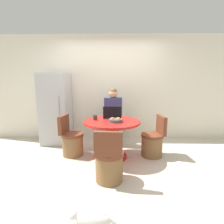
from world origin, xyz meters
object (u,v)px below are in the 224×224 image
Objects in this scene: refrigerator at (56,109)px; dining_table at (112,133)px; chair_near_camera at (109,164)px; chair_left_side at (72,142)px; laptop at (112,116)px; person_seated at (113,114)px; cat at (92,219)px; fruit_bowl at (115,120)px; chair_right_side at (153,143)px.

refrigerator reaches higher than dining_table.
chair_left_side is (-0.79, 0.93, 0.00)m from chair_near_camera.
laptop is at bearing 88.37° from dining_table.
refrigerator is 1.38m from person_seated.
chair_near_camera is 1.00× the size of chair_left_side.
fruit_bowl is at bearing -93.05° from cat.
chair_near_camera and chair_left_side have the same top height.
refrigerator is 1.64m from dining_table.
laptop is (0.82, 0.05, 0.52)m from chair_left_side.
chair_left_side is at bearing -64.57° from cat.
dining_table is at bearing -32.54° from refrigerator.
refrigerator is at bearing 145.81° from fruit_bowl.
chair_left_side is at bearing -54.18° from refrigerator.
person_seated is (1.37, -0.11, -0.11)m from refrigerator.
dining_table is 3.01× the size of laptop.
fruit_bowl is 0.49× the size of cat.
chair_right_side is at bearing -113.58° from cat.
refrigerator is 1.55× the size of dining_table.
person_seated is 0.86m from fruit_bowl.
refrigerator is 2.22m from chair_near_camera.
chair_left_side is 1.90m from cat.
cat is at bearing -98.77° from fruit_bowl.
dining_table is 0.81× the size of person_seated.
chair_right_side is 1.63m from chair_left_side.
cat is at bearing -152.39° from chair_left_side.
dining_table is at bearing 89.00° from person_seated.
laptop is at bearing 103.11° from fruit_bowl.
laptop is 1.41× the size of fruit_bowl.
chair_near_camera reaches higher than dining_table.
laptop reaches higher than dining_table.
cat is (0.64, -1.78, -0.18)m from chair_left_side.
dining_table is (1.35, -0.86, -0.34)m from refrigerator.
refrigerator is 2.37m from chair_right_side.
laptop reaches higher than chair_left_side.
person_seated reaches higher than chair_right_side.
chair_left_side is 0.61× the size of person_seated.
chair_near_camera is at bearing -94.25° from cat.
chair_right_side is at bearing -130.69° from chair_near_camera.
chair_near_camera is at bearing 88.20° from laptop.
laptop is (0.03, 0.98, 0.52)m from chair_near_camera.
dining_table is at bearing -90.00° from chair_near_camera.
chair_right_side is at bearing -82.66° from chair_left_side.
laptop is 1.97m from cat.
refrigerator is at bearing -116.27° from chair_right_side.
cat is (-0.18, -1.83, -0.71)m from laptop.
fruit_bowl is (-0.75, -0.20, 0.50)m from chair_right_side.
fruit_bowl is (0.07, -0.10, 0.28)m from dining_table.
laptop is at bearing 89.17° from person_seated.
chair_right_side is 0.61× the size of person_seated.
dining_table is 0.85m from chair_near_camera.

